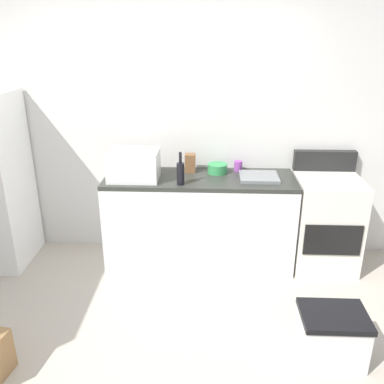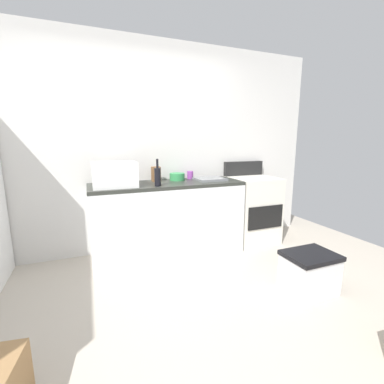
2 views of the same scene
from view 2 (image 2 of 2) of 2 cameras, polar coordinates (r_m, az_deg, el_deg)
name	(u,v)px [view 2 (image 2 of 2)]	position (r m, az deg, el deg)	size (l,w,h in m)	color
ground_plane	(175,317)	(2.34, -3.62, -25.47)	(6.00, 6.00, 0.00)	#B2A899
wall_back	(136,148)	(3.39, -12.13, 9.27)	(5.00, 0.10, 2.60)	silver
kitchen_counter	(168,219)	(3.25, -5.24, -5.80)	(1.80, 0.60, 0.90)	silver
stove_oven	(252,208)	(3.77, 12.86, -3.46)	(0.60, 0.61, 1.10)	silver
microwave	(115,174)	(2.95, -16.47, 3.69)	(0.46, 0.34, 0.27)	white
sink_basin	(210,179)	(3.34, 3.86, 2.83)	(0.36, 0.32, 0.03)	slate
wine_bottle	(158,176)	(2.90, -7.48, 3.42)	(0.07, 0.07, 0.30)	black
coffee_mug	(190,175)	(3.46, -0.40, 3.72)	(0.08, 0.08, 0.10)	purple
knife_block	(156,174)	(3.26, -7.82, 3.90)	(0.10, 0.10, 0.18)	brown
mixing_bowl	(177,177)	(3.32, -3.24, 3.33)	(0.19, 0.19, 0.09)	#338C4C
storage_bin	(309,272)	(2.76, 24.10, -15.66)	(0.46, 0.36, 0.38)	silver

